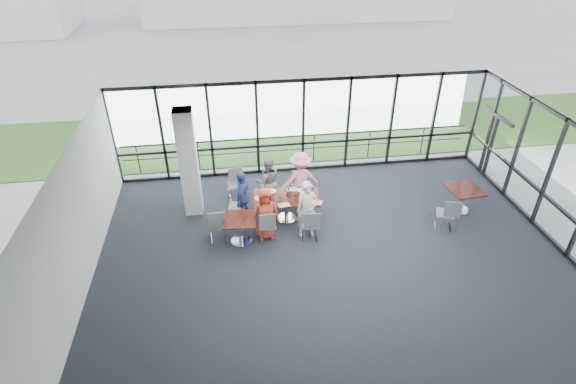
{
  "coord_description": "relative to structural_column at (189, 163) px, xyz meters",
  "views": [
    {
      "loc": [
        -2.44,
        -8.29,
        7.65
      ],
      "look_at": [
        -0.95,
        1.9,
        1.1
      ],
      "focal_mm": 28.0,
      "sensor_mm": 36.0,
      "label": 1
    }
  ],
  "objects": [
    {
      "name": "chair_spare_r",
      "position": [
        6.95,
        -1.86,
        -1.12
      ],
      "size": [
        0.61,
        0.61,
        0.96
      ],
      "primitive_type": null,
      "rotation": [
        0.0,
        0.0,
        -0.37
      ],
      "color": "slate",
      "rests_on": "ground"
    },
    {
      "name": "diner_near_left",
      "position": [
        1.97,
        -1.54,
        -0.84
      ],
      "size": [
        0.8,
        0.58,
        1.52
      ],
      "primitive_type": "imported",
      "rotation": [
        0.0,
        0.0,
        0.14
      ],
      "color": "#D5412A",
      "rests_on": "ground"
    },
    {
      "name": "green_bottle",
      "position": [
        2.75,
        -0.82,
        -0.75
      ],
      "size": [
        0.05,
        0.05,
        0.2
      ],
      "primitive_type": "cylinder",
      "color": "#206931",
      "rests_on": "main_table"
    },
    {
      "name": "plate_fl",
      "position": [
        2.27,
        -0.44,
        -0.84
      ],
      "size": [
        0.27,
        0.27,
        0.01
      ],
      "primitive_type": "cylinder",
      "color": "white",
      "rests_on": "main_table"
    },
    {
      "name": "plate_nl",
      "position": [
        2.15,
        -1.12,
        -0.84
      ],
      "size": [
        0.25,
        0.25,
        0.01
      ],
      "primitive_type": "cylinder",
      "color": "white",
      "rests_on": "main_table"
    },
    {
      "name": "structural_column",
      "position": [
        0.0,
        0.0,
        0.0
      ],
      "size": [
        0.5,
        0.5,
        3.2
      ],
      "primitive_type": "cube",
      "color": "white",
      "rests_on": "ground"
    },
    {
      "name": "ceiling",
      "position": [
        3.6,
        -3.0,
        1.6
      ],
      "size": [
        12.0,
        10.0,
        0.04
      ],
      "primitive_type": "cube",
      "color": "silver",
      "rests_on": "ground"
    },
    {
      "name": "main_table",
      "position": [
        2.65,
        -0.8,
        -0.98
      ],
      "size": [
        1.94,
        1.19,
        0.75
      ],
      "rotation": [
        0.0,
        0.0,
        -0.1
      ],
      "color": "#330A09",
      "rests_on": "ground"
    },
    {
      "name": "plate_fr",
      "position": [
        3.12,
        -0.52,
        -0.84
      ],
      "size": [
        0.25,
        0.25,
        0.01
      ],
      "primitive_type": "cylinder",
      "color": "white",
      "rests_on": "main_table"
    },
    {
      "name": "menu_b",
      "position": [
        3.43,
        -1.18,
        -0.85
      ],
      "size": [
        0.39,
        0.34,
        0.0
      ],
      "primitive_type": "cube",
      "rotation": [
        0.0,
        0.0,
        -0.44
      ],
      "color": "white",
      "rests_on": "main_table"
    },
    {
      "name": "chair_spare_la",
      "position": [
        0.69,
        -1.44,
        -1.11
      ],
      "size": [
        0.5,
        0.5,
        0.97
      ],
      "primitive_type": null,
      "rotation": [
        0.0,
        0.0,
        0.04
      ],
      "color": "slate",
      "rests_on": "ground"
    },
    {
      "name": "chair_main_fl",
      "position": [
        2.29,
        0.21,
        -1.12
      ],
      "size": [
        0.51,
        0.51,
        0.96
      ],
      "primitive_type": null,
      "rotation": [
        0.0,
        0.0,
        3.24
      ],
      "color": "slate",
      "rests_on": "ground"
    },
    {
      "name": "chair_main_end",
      "position": [
        1.25,
        -0.69,
        -1.12
      ],
      "size": [
        0.55,
        0.55,
        0.96
      ],
      "primitive_type": null,
      "rotation": [
        0.0,
        0.0,
        -1.75
      ],
      "color": "slate",
      "rests_on": "ground"
    },
    {
      "name": "chair_main_fr",
      "position": [
        3.2,
        0.11,
        -1.14
      ],
      "size": [
        0.48,
        0.48,
        0.91
      ],
      "primitive_type": null,
      "rotation": [
        0.0,
        0.0,
        3.06
      ],
      "color": "slate",
      "rests_on": "ground"
    },
    {
      "name": "diner_far_right",
      "position": [
        3.16,
        -0.12,
        -0.72
      ],
      "size": [
        1.2,
        0.73,
        1.75
      ],
      "primitive_type": "imported",
      "rotation": [
        0.0,
        0.0,
        3.28
      ],
      "color": "pink",
      "rests_on": "ground"
    },
    {
      "name": "chair_main_nl",
      "position": [
        2.0,
        -1.65,
        -1.14
      ],
      "size": [
        0.47,
        0.47,
        0.93
      ],
      "primitive_type": null,
      "rotation": [
        0.0,
        0.0,
        0.03
      ],
      "color": "slate",
      "rests_on": "ground"
    },
    {
      "name": "exit_door",
      "position": [
        9.6,
        0.75,
        -0.55
      ],
      "size": [
        0.12,
        1.6,
        2.1
      ],
      "primitive_type": "cube",
      "color": "black",
      "rests_on": "ground"
    },
    {
      "name": "tumbler_d",
      "position": [
        1.98,
        -0.87,
        -0.78
      ],
      "size": [
        0.07,
        0.07,
        0.14
      ],
      "primitive_type": "cylinder",
      "color": "white",
      "rests_on": "main_table"
    },
    {
      "name": "diner_near_right",
      "position": [
        3.09,
        -1.62,
        -0.77
      ],
      "size": [
        0.62,
        0.46,
        1.67
      ],
      "primitive_type": "imported",
      "rotation": [
        0.0,
        0.0,
        0.03
      ],
      "color": "silver",
      "rests_on": "ground"
    },
    {
      "name": "tumbler_c",
      "position": [
        2.72,
        -0.59,
        -0.77
      ],
      "size": [
        0.08,
        0.08,
        0.15
      ],
      "primitive_type": "cylinder",
      "color": "white",
      "rests_on": "main_table"
    },
    {
      "name": "diner_far_left",
      "position": [
        2.21,
        0.09,
        -0.84
      ],
      "size": [
        0.76,
        0.48,
        1.53
      ],
      "primitive_type": "imported",
      "rotation": [
        0.0,
        0.0,
        3.17
      ],
      "color": "gray",
      "rests_on": "ground"
    },
    {
      "name": "menu_c",
      "position": [
        2.86,
        -0.42,
        -0.85
      ],
      "size": [
        0.33,
        0.24,
        0.0
      ],
      "primitive_type": "cube",
      "rotation": [
        0.0,
        0.0,
        -0.04
      ],
      "color": "white",
      "rests_on": "main_table"
    },
    {
      "name": "ketchup_bottle",
      "position": [
        2.71,
        -0.79,
        -0.76
      ],
      "size": [
        0.06,
        0.06,
        0.18
      ],
      "primitive_type": "cylinder",
      "color": "#A02C1A",
      "rests_on": "main_table"
    },
    {
      "name": "plate_end",
      "position": [
        1.88,
        -0.77,
        -0.84
      ],
      "size": [
        0.26,
        0.26,
        0.01
      ],
      "primitive_type": "cylinder",
      "color": "white",
      "rests_on": "main_table"
    },
    {
      "name": "condiment_caddy",
      "position": [
        2.71,
        -0.71,
        -0.83
      ],
      "size": [
        0.1,
        0.07,
        0.04
      ],
      "primitive_type": "cube",
      "color": "black",
      "rests_on": "main_table"
    },
    {
      "name": "apron",
      "position": [
        3.6,
        7.0,
        -1.62
      ],
      "size": [
        80.0,
        70.0,
        0.02
      ],
      "primitive_type": "cube",
      "color": "gray",
      "rests_on": "ground"
    },
    {
      "name": "tumbler_b",
      "position": [
        2.88,
        -0.98,
        -0.78
      ],
      "size": [
        0.07,
        0.07,
        0.13
      ],
      "primitive_type": "cylinder",
      "color": "white",
      "rests_on": "main_table"
    },
    {
      "name": "menu_a",
      "position": [
        2.52,
        -1.19,
        -0.85
      ],
      "size": [
        0.34,
        0.26,
        0.0
      ],
      "primitive_type": "cube",
      "rotation": [
        0.0,
        0.0,
        0.14
      ],
      "color": "white",
      "rests_on": "main_table"
    },
    {
      "name": "curtain_wall_back",
      "position": [
        3.6,
        2.0,
        0.0
      ],
      "size": [
        12.0,
        0.1,
        3.2
      ],
      "primitive_type": "cube",
      "color": "white",
      "rests_on": "ground"
    },
    {
      "name": "tumbler_a",
      "position": [
        2.43,
        -1.04,
        -0.78
      ],
      "size": [
        0.07,
        0.07,
        0.15
      ],
      "primitive_type": "cylinder",
      "color": "white",
      "rests_on": "main_table"
    },
    {
      "name": "wall_left",
      "position": [
        -2.4,
        -3.0,
        0.0
      ],
      "size": [
        0.1,
        10.0,
        3.2
      ],
      "primitive_type": "cube",
      "color": "silver",
      "rests_on": "ground"
    },
    {
      "name": "chair_main_nr",
      "position": [
        3.14,
        -1.77,
        -1.14
      ],
      "size": [
        0.51,
        0.51,
        0.92
      ],
      "primitive_type": null,
      "rotation": [
        0.0,
        0.0,
        -0.15
      ],
      "color": "slate",
      "rests_on": "ground"
    },
    {
      "name": "side_table_left",
      "position": [
        1.29,
        -1.66,
        -0.97
      ],
      "size": [
        0.94,
        0.94,
        0.75
      ],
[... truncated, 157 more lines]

